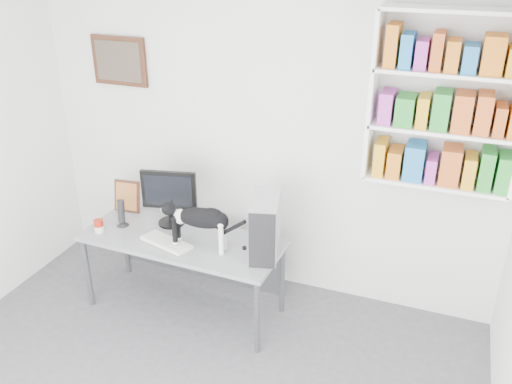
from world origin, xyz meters
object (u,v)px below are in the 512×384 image
bookshelf (446,102)px  soup_can (99,226)px  monitor (170,197)px  leaning_print (127,195)px  cat (201,228)px  keyboard (166,242)px  pc_tower (265,226)px  speaker (121,213)px  desk (184,274)px

bookshelf → soup_can: (-2.51, -0.68, -1.12)m
monitor → leaning_print: 0.49m
cat → keyboard: bearing=179.1°
keyboard → pc_tower: (0.76, 0.17, 0.21)m
monitor → soup_can: size_ratio=4.41×
bookshelf → speaker: 2.66m
leaning_print → desk: bearing=-27.6°
speaker → leaning_print: (-0.11, 0.25, 0.02)m
keyboard → desk: bearing=76.7°
speaker → soup_can: 0.21m
cat → pc_tower: bearing=9.3°
bookshelf → leaning_print: 2.72m
keyboard → leaning_print: leaning_print is taller
monitor → bookshelf: bearing=-3.6°
monitor → cat: monitor is taller
leaning_print → soup_can: bearing=-96.5°
speaker → soup_can: size_ratio=2.17×
soup_can → pc_tower: bearing=8.1°
bookshelf → pc_tower: size_ratio=2.73×
desk → speaker: speaker is taller
desk → leaning_print: leaning_print is taller
keyboard → leaning_print: 0.73m
desk → keyboard: (-0.07, -0.12, 0.36)m
bookshelf → leaning_print: bearing=-174.0°
desk → bookshelf: bearing=18.0°
speaker → cat: 0.80m
cat → bookshelf: bearing=14.2°
keyboard → monitor: bearing=128.2°
desk → cat: cat is taller
bookshelf → leaning_print: bookshelf is taller
leaning_print → cat: size_ratio=0.48×
desk → monitor: 0.65m
speaker → soup_can: (-0.12, -0.16, -0.07)m
leaning_print → keyboard: bearing=-38.6°
bookshelf → speaker: bookshelf is taller
speaker → leaning_print: leaning_print is taller
soup_can → cat: (0.90, 0.06, 0.13)m
desk → keyboard: keyboard is taller
speaker → cat: cat is taller
speaker → soup_can: speaker is taller
desk → keyboard: size_ratio=3.82×
monitor → speaker: bearing=-167.2°
leaning_print → pc_tower: bearing=-14.8°
keyboard → cat: (0.29, 0.03, 0.17)m
desk → keyboard: 0.38m
leaning_print → soup_can: (-0.01, -0.42, -0.09)m
bookshelf → speaker: bearing=-167.8°
monitor → cat: (0.42, -0.28, -0.06)m
bookshelf → pc_tower: (-1.14, -0.49, -0.94)m
desk → speaker: (-0.56, 0.02, 0.46)m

